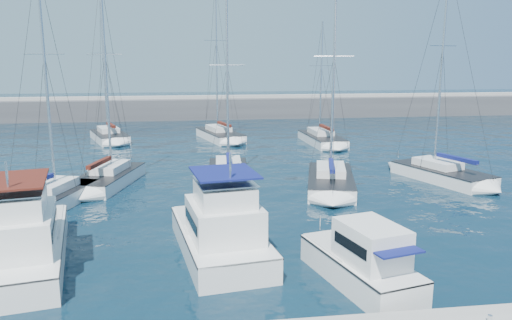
{
  "coord_description": "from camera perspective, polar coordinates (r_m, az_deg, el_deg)",
  "views": [
    {
      "loc": [
        -1.77,
        -25.0,
        9.28
      ],
      "look_at": [
        2.29,
        4.96,
        3.0
      ],
      "focal_mm": 35.0,
      "sensor_mm": 36.0,
      "label": 1
    }
  ],
  "objects": [
    {
      "name": "sailboat_back_c",
      "position": [
        54.64,
        7.52,
        2.39
      ],
      "size": [
        3.5,
        8.79,
        13.29
      ],
      "rotation": [
        0.0,
        0.0,
        0.05
      ],
      "color": "silver",
      "rests_on": "ground"
    },
    {
      "name": "motor_yacht_port_inner",
      "position": [
        24.79,
        -25.14,
        -8.61
      ],
      "size": [
        5.28,
        10.29,
        4.69
      ],
      "rotation": [
        0.0,
        0.0,
        0.2
      ],
      "color": "silver",
      "rests_on": "ground"
    },
    {
      "name": "sailboat_mid_e",
      "position": [
        40.55,
        20.43,
        -1.45
      ],
      "size": [
        5.56,
        8.45,
        16.17
      ],
      "rotation": [
        0.0,
        0.0,
        0.35
      ],
      "color": "silver",
      "rests_on": "ground"
    },
    {
      "name": "sailboat_mid_b",
      "position": [
        38.24,
        -16.56,
        -1.98
      ],
      "size": [
        4.93,
        8.24,
        15.1
      ],
      "rotation": [
        0.0,
        0.0,
        -0.26
      ],
      "color": "silver",
      "rests_on": "ground"
    },
    {
      "name": "sailboat_mid_a",
      "position": [
        34.02,
        -22.52,
        -4.08
      ],
      "size": [
        5.15,
        7.97,
        15.13
      ],
      "rotation": [
        0.0,
        0.0,
        -0.31
      ],
      "color": "silver",
      "rests_on": "ground"
    },
    {
      "name": "sailboat_mid_d",
      "position": [
        36.32,
        8.51,
        -2.36
      ],
      "size": [
        5.2,
        9.03,
        14.89
      ],
      "rotation": [
        0.0,
        0.0,
        -0.25
      ],
      "color": "silver",
      "rests_on": "ground"
    },
    {
      "name": "motor_yacht_stbd_inner",
      "position": [
        23.77,
        -3.99,
        -8.33
      ],
      "size": [
        4.8,
        8.79,
        4.69
      ],
      "rotation": [
        0.0,
        0.0,
        0.15
      ],
      "color": "silver",
      "rests_on": "ground"
    },
    {
      "name": "sailboat_back_b",
      "position": [
        56.97,
        -4.14,
        2.9
      ],
      "size": [
        5.35,
        8.88,
        17.8
      ],
      "rotation": [
        0.0,
        0.0,
        0.28
      ],
      "color": "silver",
      "rests_on": "ground"
    },
    {
      "name": "breakwater",
      "position": [
        77.46,
        -6.38,
        5.57
      ],
      "size": [
        160.0,
        6.0,
        4.45
      ],
      "color": "#424244",
      "rests_on": "ground"
    },
    {
      "name": "motor_yacht_stbd_outer",
      "position": [
        21.37,
        12.11,
        -11.51
      ],
      "size": [
        3.77,
        6.59,
        3.2
      ],
      "rotation": [
        0.0,
        0.0,
        0.24
      ],
      "color": "silver",
      "rests_on": "ground"
    },
    {
      "name": "ground",
      "position": [
        26.73,
        -3.47,
        -8.61
      ],
      "size": [
        220.0,
        220.0,
        0.0
      ],
      "primitive_type": "plane",
      "color": "black",
      "rests_on": "ground"
    },
    {
      "name": "dock_cleat_near_stbd",
      "position": [
        19.1,
        25.16,
        -16.08
      ],
      "size": [
        0.16,
        0.16,
        0.25
      ],
      "primitive_type": "cylinder",
      "color": "silver",
      "rests_on": "dock"
    },
    {
      "name": "sailboat_mid_c",
      "position": [
        38.06,
        -3.15,
        -1.6
      ],
      "size": [
        3.42,
        8.34,
        13.81
      ],
      "rotation": [
        0.0,
        0.0,
        -0.06
      ],
      "color": "silver",
      "rests_on": "ground"
    },
    {
      "name": "sailboat_back_a",
      "position": [
        58.24,
        -16.42,
        2.62
      ],
      "size": [
        5.42,
        8.25,
        15.48
      ],
      "rotation": [
        0.0,
        0.0,
        0.34
      ],
      "color": "silver",
      "rests_on": "ground"
    }
  ]
}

